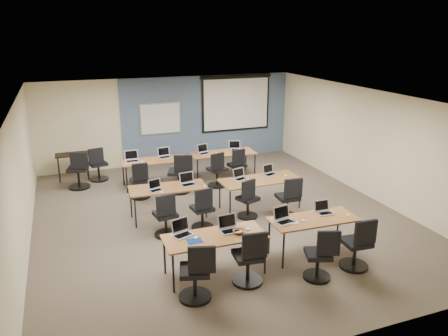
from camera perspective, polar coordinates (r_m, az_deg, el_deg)
name	(u,v)px	position (r m, az deg, el deg)	size (l,w,h in m)	color
floor	(219,216)	(10.07, -0.64, -6.29)	(8.00, 9.00, 0.02)	#6B6354
ceiling	(219,98)	(9.29, -0.70, 9.08)	(8.00, 9.00, 0.02)	white
wall_back	(170,121)	(13.78, -7.12, 6.14)	(8.00, 0.04, 2.70)	beige
wall_front	(339,255)	(5.88, 14.80, -10.89)	(8.00, 0.04, 2.70)	beige
wall_left	(20,181)	(9.11, -25.05, -1.58)	(0.04, 9.00, 2.70)	beige
wall_right	(369,144)	(11.54, 18.37, 3.05)	(0.04, 9.00, 2.70)	beige
blue_accent_panel	(208,118)	(14.09, -2.12, 6.52)	(5.50, 0.04, 2.70)	#3D5977
whiteboard	(160,119)	(13.63, -8.30, 6.39)	(1.28, 0.03, 0.98)	#B6B7B8
projector_screen	(236,100)	(14.26, 1.60, 8.85)	(2.40, 0.10, 1.82)	black
training_table_front_left	(215,238)	(7.56, -1.22, -9.17)	(1.76, 0.73, 0.73)	brown
training_table_front_right	(313,221)	(8.37, 11.61, -6.79)	(1.66, 0.69, 0.73)	brown
training_table_mid_left	(168,189)	(9.83, -7.33, -2.75)	(1.71, 0.71, 0.73)	#A6713F
training_table_mid_right	(260,181)	(10.28, 4.75, -1.69)	(1.90, 0.79, 0.73)	brown
training_table_back_left	(155,162)	(11.88, -9.05, 0.82)	(1.74, 0.72, 0.73)	brown
training_table_back_right	(223,154)	(12.43, -0.15, 1.83)	(1.84, 0.77, 0.73)	brown
laptop_0	(182,231)	(7.59, -5.54, -8.19)	(0.35, 0.29, 0.26)	silver
mouse_0	(196,238)	(7.47, -3.72, -9.05)	(0.06, 0.10, 0.04)	white
task_chair_0	(197,277)	(7.03, -3.60, -13.99)	(0.53, 0.52, 1.00)	black
laptop_1	(229,227)	(7.70, 0.66, -7.70)	(0.35, 0.30, 0.27)	#A9A9A9
mouse_1	(248,229)	(7.76, 3.15, -7.94)	(0.06, 0.10, 0.04)	white
task_chair_1	(250,262)	(7.42, 3.35, -12.12)	(0.52, 0.52, 1.00)	black
laptop_2	(284,218)	(8.11, 7.80, -6.49)	(0.35, 0.30, 0.27)	silver
mouse_2	(303,220)	(8.21, 10.33, -6.76)	(0.06, 0.09, 0.03)	white
task_chair_2	(320,259)	(7.71, 12.48, -11.49)	(0.49, 0.47, 0.96)	black
laptop_3	(324,210)	(8.60, 12.90, -5.39)	(0.30, 0.26, 0.23)	#B5B5B5
mouse_3	(348,215)	(8.63, 15.88, -5.92)	(0.06, 0.09, 0.03)	white
task_chair_3	(357,248)	(8.18, 17.03, -9.93)	(0.52, 0.52, 1.00)	black
laptop_4	(155,188)	(9.65, -8.94, -2.55)	(0.30, 0.25, 0.23)	#ACACAC
mouse_4	(162,192)	(9.49, -8.09, -3.17)	(0.06, 0.09, 0.03)	white
task_chair_4	(166,219)	(9.05, -7.60, -6.58)	(0.49, 0.49, 0.97)	black
laptop_5	(188,182)	(9.92, -4.77, -1.79)	(0.35, 0.29, 0.26)	#A2A2AB
mouse_5	(205,186)	(9.79, -2.53, -2.34)	(0.06, 0.09, 0.03)	white
task_chair_5	(203,212)	(9.29, -2.80, -5.78)	(0.48, 0.48, 0.96)	black
laptop_6	(240,176)	(10.25, 2.09, -1.10)	(0.31, 0.27, 0.24)	silver
mouse_6	(250,181)	(10.09, 3.36, -1.71)	(0.06, 0.10, 0.03)	white
task_chair_6	(248,202)	(9.84, 3.15, -4.45)	(0.48, 0.46, 0.95)	black
laptop_7	(269,172)	(10.61, 5.95, -0.53)	(0.31, 0.26, 0.23)	#B4B4BC
mouse_7	(286,175)	(10.58, 8.06, -0.94)	(0.06, 0.09, 0.03)	white
task_chair_7	(289,201)	(9.90, 8.45, -4.34)	(0.52, 0.52, 1.00)	black
laptop_8	(132,158)	(11.88, -11.93, 1.22)	(0.36, 0.31, 0.27)	#A6A6AF
mouse_8	(142,162)	(11.74, -10.61, 0.84)	(0.06, 0.10, 0.04)	white
task_chair_8	(140,183)	(11.14, -10.92, -2.00)	(0.48, 0.48, 0.96)	black
laptop_9	(164,155)	(12.08, -7.78, 1.72)	(0.34, 0.29, 0.26)	#ADADB5
mouse_9	(177,157)	(12.04, -6.18, 1.47)	(0.07, 0.10, 0.04)	white
task_chair_9	(180,177)	(11.37, -5.81, -1.11)	(0.60, 0.58, 1.05)	black
laptop_10	(204,151)	(12.34, -2.68, 2.21)	(0.33, 0.28, 0.25)	silver
mouse_10	(217,153)	(12.31, -0.98, 1.94)	(0.06, 0.09, 0.03)	white
task_chair_10	(217,173)	(11.73, -0.89, -0.59)	(0.51, 0.50, 0.98)	black
laptop_11	(236,148)	(12.70, 1.53, 2.67)	(0.34, 0.29, 0.25)	silver
mouse_11	(241,150)	(12.64, 2.26, 2.35)	(0.05, 0.09, 0.03)	white
task_chair_11	(237,168)	(12.16, 1.76, 0.01)	(0.48, 0.48, 0.96)	black
blue_mousepad	(195,241)	(7.39, -3.86, -9.47)	(0.25, 0.21, 0.01)	navy
snack_bowl	(239,231)	(7.63, 1.97, -8.28)	(0.23, 0.23, 0.06)	olive
snack_plate	(294,222)	(8.11, 9.09, -7.04)	(0.18, 0.18, 0.01)	white
coffee_cup	(295,220)	(8.12, 9.20, -6.75)	(0.06, 0.06, 0.05)	white
utility_table	(72,157)	(12.96, -19.22, 1.34)	(0.89, 0.49, 0.75)	black
spare_chair_a	(98,167)	(12.70, -16.14, 0.13)	(0.50, 0.50, 0.98)	black
spare_chair_b	(79,173)	(12.23, -18.45, -0.63)	(0.57, 0.56, 1.04)	black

